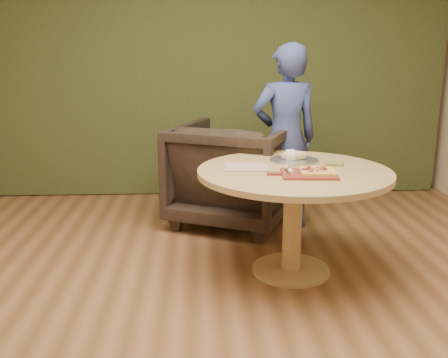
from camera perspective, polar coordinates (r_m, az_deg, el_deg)
room_shell at (r=2.48m, az=1.87°, el=11.45°), size 5.04×6.04×2.84m
curtain at (r=5.38m, az=-0.74°, el=13.05°), size 4.80×0.14×2.78m
pedestal_table at (r=3.45m, az=7.95°, el=-1.19°), size 1.32×1.32×0.75m
pizza_paddle at (r=3.26m, az=9.46°, el=0.56°), size 0.46×0.31×0.01m
flatbread_pizza at (r=3.26m, az=10.61°, el=0.85°), size 0.24×0.24×0.04m
cutlery_roll at (r=3.27m, az=7.47°, el=1.05°), size 0.04×0.20×0.03m
newspaper at (r=3.42m, az=2.60°, el=1.34°), size 0.32×0.27×0.01m
serving_tray at (r=3.66m, az=8.00°, el=2.11°), size 0.36×0.36×0.02m
bread_roll at (r=3.65m, az=7.88°, el=2.67°), size 0.19×0.09×0.09m
green_packet at (r=3.59m, az=12.51°, el=1.71°), size 0.15×0.13×0.02m
armchair at (r=4.48m, az=1.08°, el=1.21°), size 1.27×1.24×1.01m
person_standing at (r=4.34m, az=6.99°, el=4.65°), size 0.64×0.47×1.60m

